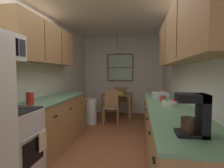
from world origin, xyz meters
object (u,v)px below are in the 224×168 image
Objects in this scene: dining_chair_far at (121,99)px; table_serving_bowl at (120,93)px; fruit_bowl at (170,103)px; dish_rack at (160,95)px; mug_by_coffeemaker at (163,92)px; trash_bin at (91,111)px; storage_canister at (30,98)px; coffee_maker at (196,114)px; mug_spare at (163,99)px; dining_table at (117,98)px; dining_chair_near at (111,105)px; stove_range at (9,146)px.

dining_chair_far is 0.73m from table_serving_bowl.
dish_rack is at bearing 94.71° from fruit_bowl.
mug_by_coffeemaker reaches higher than table_serving_bowl.
dish_rack is (1.65, -1.25, 0.61)m from trash_bin.
storage_canister is 1.69× the size of mug_by_coffeemaker.
coffee_maker is 1.47× the size of table_serving_bowl.
mug_spare is 0.33m from fruit_bowl.
dining_table is 0.60m from dining_chair_near.
fruit_bowl reaches higher than dining_chair_far.
dining_table is 0.93× the size of dining_chair_near.
dining_chair_near is at bearing 129.74° from dish_rack.
mug_spare is at bearing -91.24° from dish_rack.
dining_chair_far is at bearing 76.42° from stove_range.
dining_chair_near is 2.13m from mug_spare.
dining_table is 2.46× the size of dish_rack.
storage_canister is (-0.83, -2.36, 0.50)m from dining_chair_near.
mug_spare is 0.53× the size of fruit_bowl.
coffee_maker is at bearing -88.97° from dish_rack.
stove_range is 2.26m from mug_spare.
dining_chair_far is at bearing 102.74° from coffee_maker.
fruit_bowl is 0.72m from dish_rack.
stove_range is at bearing -159.70° from fruit_bowl.
fruit_bowl reaches higher than mug_spare.
dish_rack is at bearing -50.26° from dining_chair_near.
trash_bin is at bearing 82.42° from storage_canister.
coffee_maker is 1.63m from mug_spare.
mug_spare is 0.59× the size of table_serving_bowl.
coffee_maker is (1.07, -3.95, 0.45)m from dining_table.
dining_chair_near is 1.34× the size of trash_bin.
mug_by_coffeemaker is at bearing 82.63° from mug_spare.
dining_chair_far is 1.44m from trash_bin.
dish_rack is (1.95, 1.46, 0.48)m from stove_range.
coffee_maker is (1.02, -4.53, 0.56)m from dining_chair_far.
dining_table is 0.59m from dining_chair_far.
dining_chair_near is 1.17m from dining_chair_far.
storage_canister is 1.63× the size of mug_spare.
fruit_bowl is (0.02, 1.30, -0.13)m from coffee_maker.
table_serving_bowl is (-0.94, 1.84, -0.18)m from dish_rack.
fruit_bowl reaches higher than dining_chair_near.
dining_table is 6.93× the size of mug_by_coffeemaker.
mug_by_coffeemaker reaches higher than dining_chair_near.
coffee_maker reaches higher than dining_table.
storage_canister is at bearing -109.36° from dining_chair_near.
stove_range is 4.66× the size of fruit_bowl.
mug_spare is (0.98, -2.91, 0.45)m from dining_chair_far.
fruit_bowl reaches higher than trash_bin.
dish_rack is (-0.06, 0.72, 0.01)m from fruit_bowl.
storage_canister is (-0.01, 0.46, 0.53)m from stove_range.
mug_by_coffeemaker is (1.14, -1.46, 0.35)m from dining_table.
mug_by_coffeemaker reaches higher than dish_rack.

